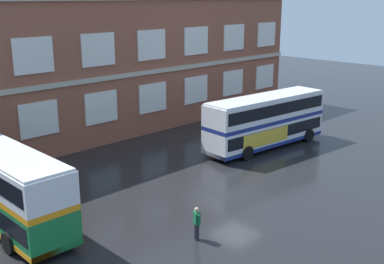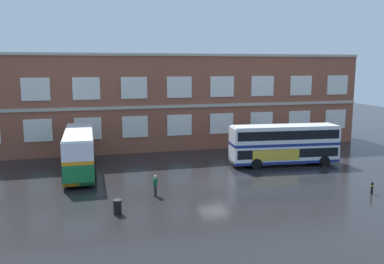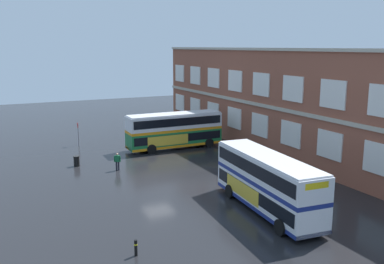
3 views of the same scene
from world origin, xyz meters
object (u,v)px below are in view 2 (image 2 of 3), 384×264
(double_decker_middle, at_px, (284,144))
(station_litter_bin, at_px, (117,207))
(double_decker_near, at_px, (79,151))
(safety_bollard_west, at_px, (372,188))
(waiting_passenger, at_px, (155,184))

(double_decker_middle, relative_size, station_litter_bin, 10.86)
(double_decker_near, height_order, safety_bollard_west, double_decker_near)
(double_decker_middle, bearing_deg, double_decker_near, 175.00)
(double_decker_middle, distance_m, station_litter_bin, 20.26)
(double_decker_near, bearing_deg, safety_bollard_west, -28.80)
(station_litter_bin, bearing_deg, double_decker_near, 102.40)
(waiting_passenger, distance_m, station_litter_bin, 4.53)
(double_decker_middle, bearing_deg, station_litter_bin, -150.63)
(double_decker_near, distance_m, safety_bollard_west, 25.64)
(double_decker_near, bearing_deg, station_litter_bin, -77.60)
(double_decker_near, height_order, double_decker_middle, same)
(double_decker_near, bearing_deg, double_decker_middle, -5.00)
(double_decker_middle, bearing_deg, safety_bollard_west, -77.98)
(waiting_passenger, bearing_deg, double_decker_middle, 24.92)
(double_decker_middle, bearing_deg, waiting_passenger, -155.08)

